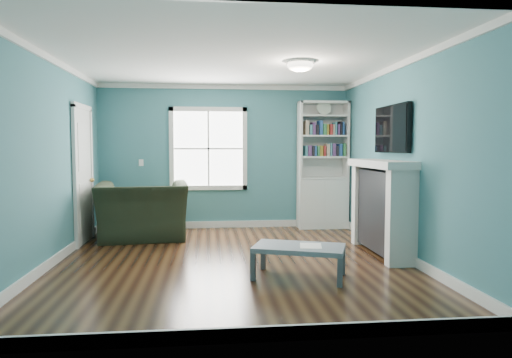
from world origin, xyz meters
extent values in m
plane|color=black|center=(0.00, 0.00, 0.00)|extent=(5.00, 5.00, 0.00)
plane|color=teal|center=(0.00, 2.50, 1.30)|extent=(4.50, 0.00, 4.50)
plane|color=teal|center=(0.00, -2.50, 1.30)|extent=(4.50, 0.00, 4.50)
plane|color=teal|center=(-2.25, 0.00, 1.30)|extent=(0.00, 5.00, 5.00)
plane|color=teal|center=(2.25, 0.00, 1.30)|extent=(0.00, 5.00, 5.00)
plane|color=white|center=(0.00, 0.00, 2.60)|extent=(5.00, 5.00, 0.00)
cube|color=white|center=(0.00, 2.48, 0.06)|extent=(4.50, 0.03, 0.12)
cube|color=white|center=(0.00, -2.48, 0.06)|extent=(4.50, 0.03, 0.12)
cube|color=white|center=(-2.23, 0.00, 0.06)|extent=(0.03, 5.00, 0.12)
cube|color=white|center=(2.23, 0.00, 0.06)|extent=(0.03, 5.00, 0.12)
cube|color=white|center=(0.00, 2.48, 2.56)|extent=(4.50, 0.04, 0.08)
cube|color=white|center=(-2.23, 0.00, 2.56)|extent=(0.04, 5.00, 0.08)
cube|color=white|center=(2.23, 0.00, 2.56)|extent=(0.04, 5.00, 0.08)
cube|color=white|center=(-0.30, 2.50, 1.45)|extent=(1.24, 0.01, 1.34)
cube|color=white|center=(-0.96, 2.48, 1.45)|extent=(0.08, 0.06, 1.50)
cube|color=white|center=(0.36, 2.48, 1.45)|extent=(0.08, 0.06, 1.50)
cube|color=white|center=(-0.30, 2.48, 0.74)|extent=(1.40, 0.06, 0.08)
cube|color=white|center=(-0.30, 2.48, 2.16)|extent=(1.40, 0.06, 0.08)
cube|color=white|center=(-0.30, 2.48, 1.45)|extent=(1.24, 0.03, 0.03)
cube|color=white|center=(-0.30, 2.48, 1.45)|extent=(0.03, 0.03, 1.34)
cube|color=silver|center=(1.77, 2.30, 0.45)|extent=(0.90, 0.35, 0.90)
cube|color=silver|center=(1.34, 2.30, 1.60)|extent=(0.04, 0.35, 1.40)
cube|color=silver|center=(2.20, 2.30, 1.60)|extent=(0.04, 0.35, 1.40)
cube|color=silver|center=(1.77, 2.46, 1.60)|extent=(0.90, 0.02, 1.40)
cube|color=silver|center=(1.77, 2.30, 2.28)|extent=(0.90, 0.35, 0.04)
cube|color=silver|center=(1.77, 2.30, 0.92)|extent=(0.84, 0.33, 0.03)
cube|color=silver|center=(1.77, 2.30, 1.30)|extent=(0.84, 0.33, 0.03)
cube|color=silver|center=(1.77, 2.30, 1.68)|extent=(0.84, 0.33, 0.03)
cube|color=silver|center=(1.77, 2.30, 2.04)|extent=(0.84, 0.33, 0.03)
cube|color=teal|center=(1.77, 2.28, 1.43)|extent=(0.70, 0.25, 0.22)
cube|color=#593366|center=(1.77, 2.28, 1.81)|extent=(0.70, 0.25, 0.22)
cylinder|color=beige|center=(1.77, 2.25, 2.19)|extent=(0.26, 0.06, 0.26)
cube|color=black|center=(2.09, 0.20, 0.60)|extent=(0.30, 1.20, 1.10)
cube|color=black|center=(2.07, 0.20, 0.40)|extent=(0.22, 0.65, 0.70)
cube|color=silver|center=(2.07, -0.47, 0.60)|extent=(0.36, 0.16, 1.20)
cube|color=silver|center=(2.07, 0.87, 0.60)|extent=(0.36, 0.16, 1.20)
cube|color=silver|center=(2.05, 0.20, 1.25)|extent=(0.44, 1.58, 0.10)
cube|color=black|center=(2.20, 0.20, 1.72)|extent=(0.06, 1.10, 0.65)
cube|color=silver|center=(-2.23, 1.40, 1.02)|extent=(0.04, 0.80, 2.05)
cube|color=white|center=(-2.22, 0.95, 1.02)|extent=(0.05, 0.08, 2.13)
cube|color=white|center=(-2.22, 1.85, 1.02)|extent=(0.05, 0.08, 2.13)
cube|color=white|center=(-2.22, 1.40, 2.09)|extent=(0.05, 0.98, 0.08)
sphere|color=#BF8C3F|center=(-2.17, 1.70, 0.95)|extent=(0.07, 0.07, 0.07)
ellipsoid|color=white|center=(0.90, 0.10, 2.54)|extent=(0.34, 0.34, 0.15)
cylinder|color=white|center=(0.90, 0.10, 2.58)|extent=(0.38, 0.38, 0.03)
cube|color=white|center=(-1.50, 2.48, 1.20)|extent=(0.08, 0.01, 0.12)
imported|color=black|center=(-1.36, 1.60, 0.61)|extent=(1.48, 1.05, 1.22)
cube|color=#434A51|center=(0.18, -0.89, 0.16)|extent=(0.07, 0.07, 0.31)
cube|color=#434A51|center=(1.07, -1.22, 0.16)|extent=(0.07, 0.07, 0.31)
cube|color=#434A51|center=(0.35, -0.43, 0.16)|extent=(0.07, 0.07, 0.31)
cube|color=#434A51|center=(1.24, -0.76, 0.16)|extent=(0.07, 0.07, 0.31)
cube|color=slate|center=(0.71, -0.83, 0.34)|extent=(1.13, 0.86, 0.05)
cube|color=white|center=(0.84, -0.86, 0.37)|extent=(0.29, 0.35, 0.00)
camera|label=1|loc=(-0.30, -5.83, 1.48)|focal=32.00mm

